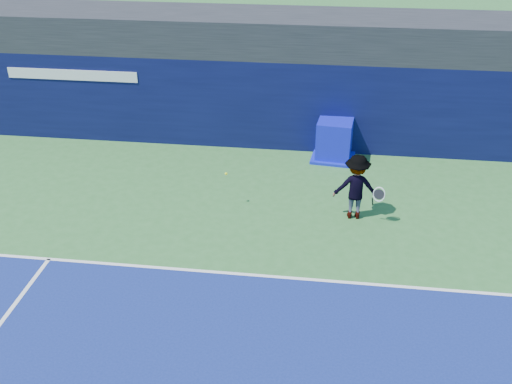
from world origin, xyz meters
TOP-DOWN VIEW (x-y plane):
  - ground at (0.00, 0.00)m, footprint 80.00×80.00m
  - baseline at (0.00, 3.00)m, footprint 24.00×0.10m
  - stadium_band at (0.00, 11.50)m, footprint 36.00×3.00m
  - back_wall_assembly at (-0.00, 10.50)m, footprint 36.00×1.03m
  - equipment_cart at (1.82, 9.63)m, footprint 1.51×1.51m
  - tennis_player at (2.39, 5.96)m, footprint 1.36×0.76m
  - tennis_ball at (-1.13, 6.08)m, footprint 0.08×0.08m

SIDE VIEW (x-z plane):
  - ground at x=0.00m, z-range 0.00..0.00m
  - baseline at x=0.00m, z-range 0.01..0.01m
  - equipment_cart at x=1.82m, z-range -0.06..1.26m
  - tennis_player at x=2.39m, z-range 0.00..1.83m
  - tennis_ball at x=-1.13m, z-range 0.98..1.06m
  - back_wall_assembly at x=0.00m, z-range 0.00..3.00m
  - stadium_band at x=0.00m, z-range 3.00..4.20m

